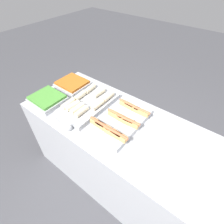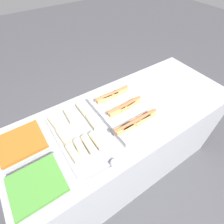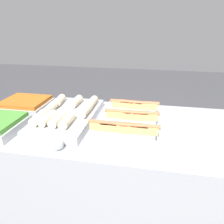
{
  "view_description": "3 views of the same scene",
  "coord_description": "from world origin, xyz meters",
  "px_view_note": "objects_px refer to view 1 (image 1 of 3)",
  "views": [
    {
      "loc": [
        0.53,
        -0.84,
        1.95
      ],
      "look_at": [
        -0.13,
        0.0,
        0.96
      ],
      "focal_mm": 28.0,
      "sensor_mm": 36.0,
      "label": 1
    },
    {
      "loc": [
        -0.61,
        -0.71,
        1.89
      ],
      "look_at": [
        -0.13,
        0.0,
        0.96
      ],
      "focal_mm": 28.0,
      "sensor_mm": 36.0,
      "label": 2
    },
    {
      "loc": [
        0.09,
        -1.13,
        1.44
      ],
      "look_at": [
        -0.13,
        0.0,
        0.96
      ],
      "focal_mm": 35.0,
      "sensor_mm": 36.0,
      "label": 3
    }
  ],
  "objects_px": {
    "tray_side_back": "(73,85)",
    "serving_spoon_near": "(68,127)",
    "tray_wraps": "(88,103)",
    "tray_side_front": "(47,99)",
    "tray_hotdogs": "(121,121)"
  },
  "relations": [
    {
      "from": "tray_side_back",
      "to": "serving_spoon_near",
      "type": "distance_m",
      "value": 0.59
    },
    {
      "from": "tray_hotdogs",
      "to": "tray_side_front",
      "type": "xyz_separation_m",
      "value": [
        -0.71,
        -0.19,
        -0.0
      ]
    },
    {
      "from": "tray_hotdogs",
      "to": "serving_spoon_near",
      "type": "height_order",
      "value": "tray_hotdogs"
    },
    {
      "from": "tray_hotdogs",
      "to": "tray_wraps",
      "type": "bearing_deg",
      "value": -179.96
    },
    {
      "from": "tray_wraps",
      "to": "serving_spoon_near",
      "type": "xyz_separation_m",
      "value": [
        0.06,
        -0.31,
        -0.02
      ]
    },
    {
      "from": "tray_hotdogs",
      "to": "tray_side_front",
      "type": "relative_size",
      "value": 1.74
    },
    {
      "from": "tray_side_back",
      "to": "serving_spoon_near",
      "type": "height_order",
      "value": "tray_side_back"
    },
    {
      "from": "tray_side_back",
      "to": "tray_side_front",
      "type": "bearing_deg",
      "value": -90.0
    },
    {
      "from": "tray_hotdogs",
      "to": "tray_side_back",
      "type": "distance_m",
      "value": 0.72
    },
    {
      "from": "tray_side_back",
      "to": "tray_wraps",
      "type": "bearing_deg",
      "value": -19.52
    },
    {
      "from": "tray_side_front",
      "to": "serving_spoon_near",
      "type": "xyz_separation_m",
      "value": [
        0.41,
        -0.11,
        -0.01
      ]
    },
    {
      "from": "tray_side_front",
      "to": "tray_side_back",
      "type": "relative_size",
      "value": 1.0
    },
    {
      "from": "tray_hotdogs",
      "to": "tray_side_back",
      "type": "bearing_deg",
      "value": 170.22
    },
    {
      "from": "serving_spoon_near",
      "to": "tray_hotdogs",
      "type": "bearing_deg",
      "value": 45.54
    },
    {
      "from": "tray_wraps",
      "to": "tray_side_back",
      "type": "relative_size",
      "value": 1.85
    }
  ]
}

